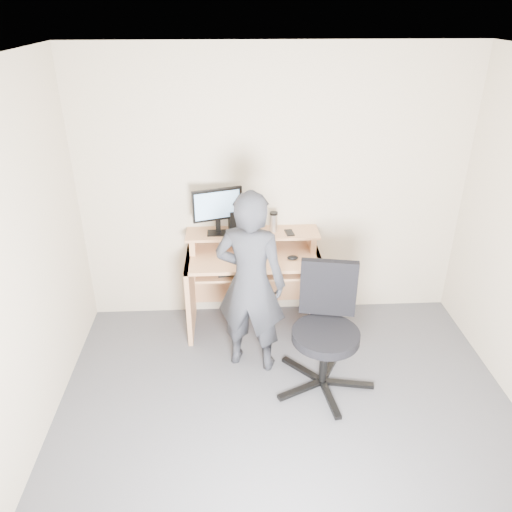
{
  "coord_description": "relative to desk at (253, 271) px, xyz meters",
  "views": [
    {
      "loc": [
        -0.38,
        -2.49,
        2.78
      ],
      "look_at": [
        -0.2,
        1.05,
        0.95
      ],
      "focal_mm": 35.0,
      "sensor_mm": 36.0,
      "label": 1
    }
  ],
  "objects": [
    {
      "name": "person",
      "position": [
        -0.05,
        -0.62,
        0.23
      ],
      "size": [
        0.65,
        0.53,
        1.56
      ],
      "primitive_type": "imported",
      "rotation": [
        0.0,
        0.0,
        2.84
      ],
      "color": "black",
      "rests_on": "ground"
    },
    {
      "name": "monitor",
      "position": [
        -0.31,
        0.05,
        0.62
      ],
      "size": [
        0.44,
        0.16,
        0.42
      ],
      "rotation": [
        0.0,
        0.0,
        0.3
      ],
      "color": "black",
      "rests_on": "desk"
    },
    {
      "name": "mouse",
      "position": [
        0.34,
        -0.18,
        0.22
      ],
      "size": [
        0.11,
        0.09,
        0.04
      ],
      "primitive_type": "ellipsoid",
      "rotation": [
        0.0,
        0.0,
        -0.27
      ],
      "color": "black",
      "rests_on": "desk"
    },
    {
      "name": "ceiling",
      "position": [
        0.2,
        -1.53,
        1.95
      ],
      "size": [
        3.5,
        3.5,
        0.02
      ],
      "primitive_type": "cube",
      "color": "white",
      "rests_on": "back_wall"
    },
    {
      "name": "smartphone",
      "position": [
        0.33,
        0.03,
        0.37
      ],
      "size": [
        0.08,
        0.14,
        0.01
      ],
      "primitive_type": "cube",
      "rotation": [
        0.0,
        0.0,
        0.12
      ],
      "color": "black",
      "rests_on": "desk"
    },
    {
      "name": "desk",
      "position": [
        0.0,
        0.0,
        0.0
      ],
      "size": [
        1.2,
        0.6,
        0.91
      ],
      "color": "tan",
      "rests_on": "ground"
    },
    {
      "name": "back_wall",
      "position": [
        0.2,
        0.22,
        0.7
      ],
      "size": [
        3.5,
        0.02,
        2.5
      ],
      "primitive_type": "cube",
      "color": "beige",
      "rests_on": "ground"
    },
    {
      "name": "headphones",
      "position": [
        -0.1,
        0.15,
        0.37
      ],
      "size": [
        0.2,
        0.2,
        0.06
      ],
      "primitive_type": "torus",
      "rotation": [
        0.26,
        0.0,
        0.33
      ],
      "color": "silver",
      "rests_on": "desk"
    },
    {
      "name": "ground",
      "position": [
        0.2,
        -1.53,
        -0.55
      ],
      "size": [
        3.5,
        3.5,
        0.0
      ],
      "primitive_type": "plane",
      "color": "#4B4A4F",
      "rests_on": "ground"
    },
    {
      "name": "office_chair",
      "position": [
        0.53,
        -0.87,
        -0.0
      ],
      "size": [
        0.79,
        0.78,
        0.99
      ],
      "rotation": [
        0.0,
        0.0,
        -0.18
      ],
      "color": "black",
      "rests_on": "ground"
    },
    {
      "name": "travel_mug",
      "position": [
        0.19,
        0.09,
        0.44
      ],
      "size": [
        0.08,
        0.08,
        0.16
      ],
      "primitive_type": "cylinder",
      "rotation": [
        0.0,
        0.0,
        0.09
      ],
      "color": "silver",
      "rests_on": "desk"
    },
    {
      "name": "charger",
      "position": [
        -0.21,
        -0.03,
        0.38
      ],
      "size": [
        0.05,
        0.05,
        0.03
      ],
      "primitive_type": "cube",
      "rotation": [
        0.0,
        0.0,
        -0.2
      ],
      "color": "black",
      "rests_on": "desk"
    },
    {
      "name": "external_drive",
      "position": [
        -0.17,
        0.11,
        0.46
      ],
      "size": [
        0.09,
        0.14,
        0.2
      ],
      "primitive_type": "cube",
      "rotation": [
        0.0,
        0.0,
        0.16
      ],
      "color": "black",
      "rests_on": "desk"
    },
    {
      "name": "keyboard",
      "position": [
        -0.1,
        -0.17,
        0.12
      ],
      "size": [
        0.48,
        0.25,
        0.03
      ],
      "primitive_type": "cube",
      "rotation": [
        0.0,
        0.0,
        0.15
      ],
      "color": "black",
      "rests_on": "desk"
    }
  ]
}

